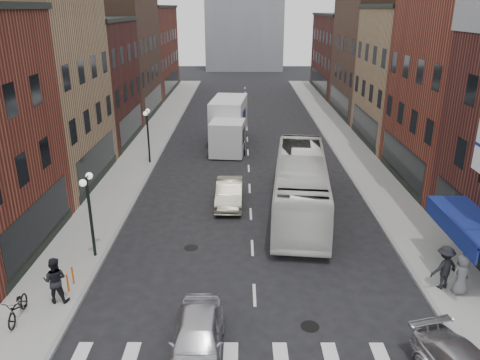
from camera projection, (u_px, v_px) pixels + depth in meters
name	position (u px, v px, depth m)	size (l,w,h in m)	color
ground	(255.00, 310.00, 18.22)	(160.00, 160.00, 0.00)	black
sidewalk_left	(146.00, 148.00, 38.84)	(3.00, 74.00, 0.15)	gray
sidewalk_right	(350.00, 148.00, 38.80)	(3.00, 74.00, 0.15)	gray
curb_left	(164.00, 149.00, 38.86)	(0.20, 74.00, 0.16)	gray
curb_right	(332.00, 149.00, 38.83)	(0.20, 74.00, 0.16)	gray
bldg_left_mid_a	(11.00, 91.00, 29.24)	(10.30, 10.20, 12.30)	#A17C58
bldg_left_mid_b	(68.00, 83.00, 38.97)	(10.30, 10.20, 10.30)	#411917
bldg_left_far_a	(103.00, 52.00, 48.76)	(10.30, 12.20, 13.30)	#4F3527
bldg_left_far_b	(133.00, 50.00, 62.23)	(10.30, 16.20, 11.30)	maroon
bldg_right_mid_b	(429.00, 77.00, 38.72)	(10.30, 10.20, 11.30)	#A17C58
bldg_right_far_a	(390.00, 57.00, 48.85)	(10.30, 12.20, 12.30)	#4F3527
bldg_right_far_b	(358.00, 54.00, 62.33)	(10.30, 16.20, 10.30)	#411917
awning_blue	(466.00, 222.00, 19.63)	(1.80, 5.00, 0.78)	navy
streetlamp_near	(89.00, 201.00, 20.98)	(0.32, 1.22, 4.11)	black
streetlamp_far	(147.00, 126.00, 34.10)	(0.32, 1.22, 4.11)	black
bike_rack	(70.00, 279.00, 19.27)	(0.08, 0.68, 0.80)	#D8590C
box_truck	(228.00, 124.00, 39.16)	(3.25, 8.95, 3.80)	silver
transit_bus	(301.00, 185.00, 26.44)	(2.78, 11.87, 3.31)	white
sedan_left_near	(197.00, 338.00, 15.55)	(1.76, 4.37, 1.49)	silver
sedan_left_far	(229.00, 193.00, 27.74)	(1.53, 4.39, 1.45)	#BCB899
parked_bicycle	(18.00, 307.00, 17.33)	(0.65, 1.86, 0.98)	black
ped_left_solo	(55.00, 280.00, 18.20)	(0.93, 0.53, 1.91)	black
ped_right_a	(444.00, 267.00, 19.10)	(1.23, 0.61, 1.90)	black
ped_right_c	(462.00, 274.00, 18.75)	(0.85, 0.55, 1.74)	slate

